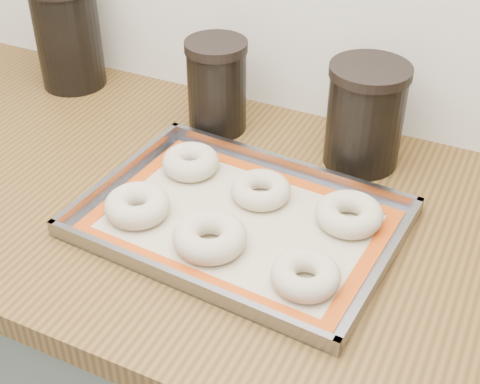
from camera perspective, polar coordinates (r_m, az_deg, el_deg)
The scene contains 13 objects.
cabinet at distance 1.41m, azimuth -4.28°, elevation -15.37°, with size 3.00×0.65×0.86m, color slate.
countertop at distance 1.10m, azimuth -5.31°, elevation -0.60°, with size 3.06×0.68×0.04m, color brown.
baking_tray at distance 1.01m, azimuth 0.00°, elevation -2.44°, with size 0.48×0.36×0.03m.
baking_mat at distance 1.01m, azimuth 0.00°, elevation -2.53°, with size 0.44×0.32×0.00m.
bagel_front_left at distance 1.02m, azimuth -8.76°, elevation -1.15°, with size 0.10×0.10×0.04m, color beige.
bagel_front_mid at distance 0.95m, azimuth -2.60°, elevation -3.83°, with size 0.11×0.11×0.04m, color beige.
bagel_front_right at distance 0.90m, azimuth 5.62°, elevation -7.08°, with size 0.09×0.09×0.03m, color beige.
bagel_back_left at distance 1.11m, azimuth -4.23°, elevation 2.58°, with size 0.09×0.09×0.04m, color beige.
bagel_back_mid at distance 1.05m, azimuth 1.79°, elevation 0.17°, with size 0.09×0.09×0.03m, color beige.
bagel_back_right at distance 1.01m, azimuth 9.31°, elevation -1.88°, with size 0.10×0.10×0.03m, color beige.
canister_left at distance 1.40m, azimuth -14.48°, elevation 12.93°, with size 0.13×0.13×0.21m.
canister_mid at distance 1.20m, azimuth -1.99°, elevation 9.04°, with size 0.11×0.11×0.17m.
canister_right at distance 1.12m, azimuth 10.63°, elevation 6.44°, with size 0.13×0.13×0.18m.
Camera 1 is at (0.47, 0.93, 1.53)m, focal length 50.00 mm.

